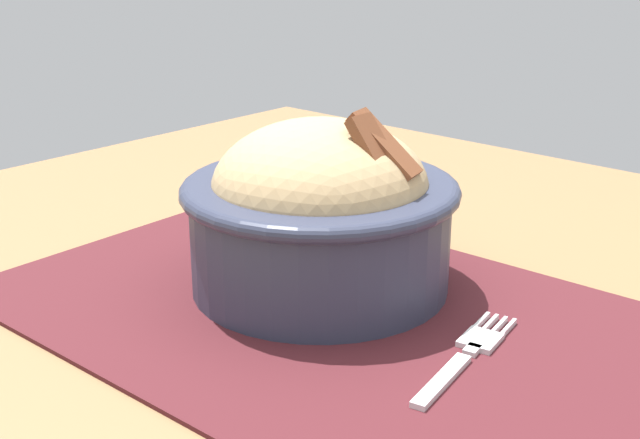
% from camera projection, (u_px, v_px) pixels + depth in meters
% --- Properties ---
extents(table, '(1.03, 0.91, 0.78)m').
position_uv_depth(table, '(368.00, 423.00, 0.58)').
color(table, olive).
rests_on(table, ground_plane).
extents(placemat, '(0.48, 0.31, 0.00)m').
position_uv_depth(placemat, '(338.00, 317.00, 0.56)').
color(placemat, '#47191E').
rests_on(placemat, table).
extents(bowl, '(0.19, 0.19, 0.13)m').
position_uv_depth(bowl, '(320.00, 211.00, 0.58)').
color(bowl, '#2D3347').
rests_on(bowl, placemat).
extents(fork, '(0.04, 0.13, 0.00)m').
position_uv_depth(fork, '(468.00, 353.00, 0.50)').
color(fork, silver).
rests_on(fork, placemat).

